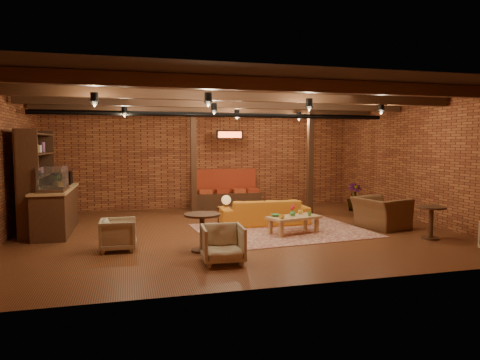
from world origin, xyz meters
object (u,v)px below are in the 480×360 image
object	(u,v)px
sofa	(264,212)
round_table_right	(431,217)
coffee_table	(293,218)
round_table_left	(202,226)
armchair_right	(381,208)
plant_tall	(355,170)
armchair_a	(118,233)
side_table_book	(378,203)
side_table_lamp	(226,202)
armchair_b	(223,242)

from	to	relation	value
sofa	round_table_right	xyz separation A→B (m)	(3.04, -2.50, 0.15)
coffee_table	round_table_left	world-z (taller)	round_table_left
round_table_right	armchair_right	bearing A→B (deg)	105.34
round_table_left	plant_tall	xyz separation A→B (m)	(5.41, 3.73, 0.77)
coffee_table	plant_tall	world-z (taller)	plant_tall
sofa	armchair_right	bearing A→B (deg)	158.68
armchair_a	side_table_book	bearing A→B (deg)	-73.74
coffee_table	side_table_book	world-z (taller)	coffee_table
side_table_lamp	armchair_a	size ratio (longest dim) A/B	1.11
coffee_table	round_table_right	xyz separation A→B (m)	(2.72, -1.26, 0.11)
side_table_lamp	coffee_table	bearing A→B (deg)	-49.60
armchair_b	plant_tall	bearing A→B (deg)	44.53
armchair_right	side_table_book	size ratio (longest dim) A/B	2.44
side_table_lamp	side_table_book	world-z (taller)	side_table_lamp
armchair_a	side_table_lamp	bearing A→B (deg)	-51.49
armchair_b	plant_tall	size ratio (longest dim) A/B	0.29
coffee_table	plant_tall	bearing A→B (deg)	40.94
armchair_a	plant_tall	bearing A→B (deg)	-64.14
armchair_right	armchair_b	bearing A→B (deg)	101.48
armchair_a	round_table_right	world-z (taller)	round_table_right
round_table_left	armchair_right	bearing A→B (deg)	13.65
coffee_table	round_table_right	bearing A→B (deg)	-24.77
round_table_right	plant_tall	bearing A→B (deg)	84.45
round_table_right	plant_tall	xyz separation A→B (m)	(0.38, 3.95, 0.79)
sofa	side_table_lamp	size ratio (longest dim) A/B	2.94
armchair_right	plant_tall	bearing A→B (deg)	-29.06
armchair_b	armchair_right	size ratio (longest dim) A/B	0.63
coffee_table	sofa	bearing A→B (deg)	104.21
armchair_b	armchair_right	bearing A→B (deg)	27.27
sofa	round_table_left	world-z (taller)	round_table_left
plant_tall	armchair_right	bearing A→B (deg)	-106.14
armchair_b	side_table_book	bearing A→B (deg)	35.31
coffee_table	armchair_right	world-z (taller)	armchair_right
armchair_b	armchair_right	distance (m)	4.87
round_table_right	armchair_a	bearing A→B (deg)	173.89
side_table_lamp	round_table_right	distance (m)	4.82
coffee_table	side_table_lamp	world-z (taller)	side_table_lamp
sofa	armchair_right	distance (m)	2.91
side_table_lamp	round_table_left	distance (m)	2.72
side_table_lamp	round_table_left	size ratio (longest dim) A/B	1.04
coffee_table	side_table_lamp	xyz separation A→B (m)	(-1.25, 1.47, 0.21)
side_table_lamp	plant_tall	distance (m)	4.58
sofa	armchair_b	size ratio (longest dim) A/B	3.07
round_table_left	armchair_right	world-z (taller)	armchair_right
armchair_a	round_table_right	size ratio (longest dim) A/B	0.95
coffee_table	plant_tall	distance (m)	4.21
armchair_b	plant_tall	distance (m)	7.00
sofa	coffee_table	xyz separation A→B (m)	(0.32, -1.24, 0.04)
coffee_table	side_table_book	bearing A→B (deg)	23.79
armchair_b	sofa	bearing A→B (deg)	63.69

